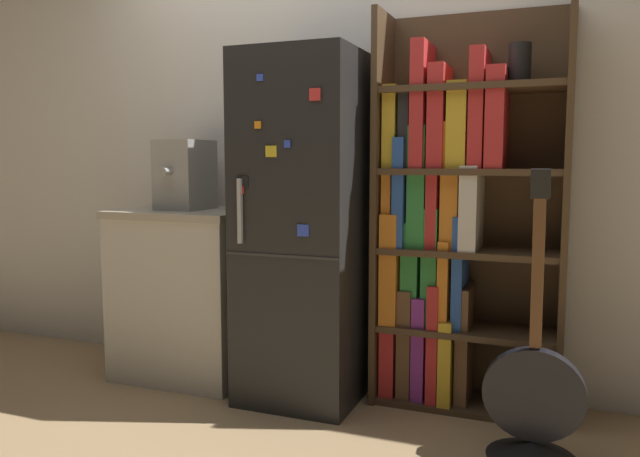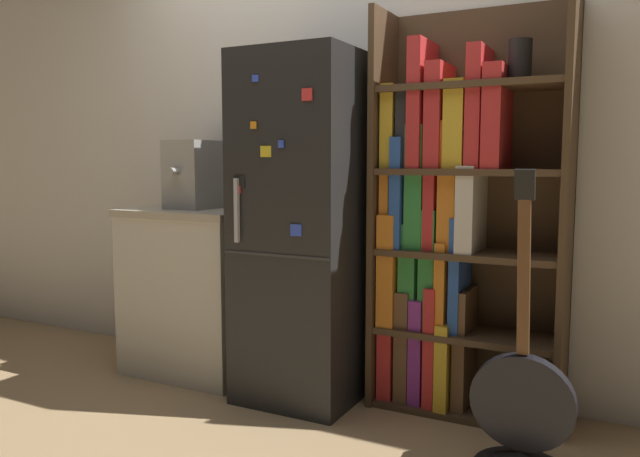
{
  "view_description": "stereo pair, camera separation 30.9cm",
  "coord_description": "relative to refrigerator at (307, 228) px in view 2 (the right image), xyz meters",
  "views": [
    {
      "loc": [
        1.2,
        -2.72,
        1.19
      ],
      "look_at": [
        0.07,
        0.15,
        0.86
      ],
      "focal_mm": 35.0,
      "sensor_mm": 36.0,
      "label": 1
    },
    {
      "loc": [
        1.48,
        -2.59,
        1.19
      ],
      "look_at": [
        0.07,
        0.15,
        0.86
      ],
      "focal_mm": 35.0,
      "sensor_mm": 36.0,
      "label": 2
    }
  ],
  "objects": [
    {
      "name": "refrigerator",
      "position": [
        0.0,
        0.0,
        0.0
      ],
      "size": [
        0.57,
        0.65,
        1.71
      ],
      "color": "black",
      "rests_on": "ground_plane"
    },
    {
      "name": "guitar",
      "position": [
        1.11,
        -0.31,
        -0.69
      ],
      "size": [
        0.4,
        0.36,
        1.16
      ],
      "color": "black",
      "rests_on": "ground_plane"
    },
    {
      "name": "kitchen_counter",
      "position": [
        -0.72,
        0.03,
        -0.39
      ],
      "size": [
        0.75,
        0.57,
        0.93
      ],
      "color": "beige",
      "rests_on": "ground_plane"
    },
    {
      "name": "wall_back",
      "position": [
        0.0,
        0.34,
        0.44
      ],
      "size": [
        8.0,
        0.05,
        2.6
      ],
      "color": "white",
      "rests_on": "ground_plane"
    },
    {
      "name": "ground_plane",
      "position": [
        0.0,
        -0.14,
        -0.86
      ],
      "size": [
        16.0,
        16.0,
        0.0
      ],
      "primitive_type": "plane",
      "color": "tan"
    },
    {
      "name": "espresso_machine",
      "position": [
        -0.74,
        0.05,
        0.26
      ],
      "size": [
        0.23,
        0.35,
        0.38
      ],
      "color": "#A5A39E",
      "rests_on": "kitchen_counter"
    },
    {
      "name": "bookshelf",
      "position": [
        0.67,
        0.16,
        0.03
      ],
      "size": [
        0.88,
        0.35,
        1.9
      ],
      "color": "#4C3823",
      "rests_on": "ground_plane"
    }
  ]
}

